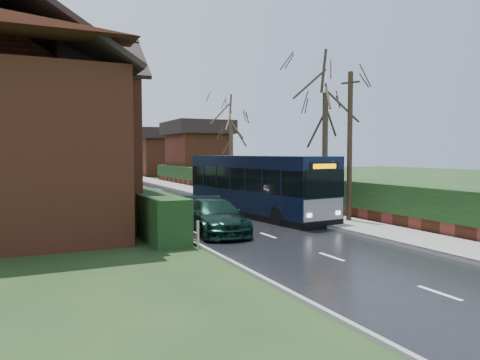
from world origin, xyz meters
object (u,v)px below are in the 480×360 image
brick_house (11,123)px  bus (257,186)px  car_silver (149,201)px  car_green (215,216)px  telegraph_pole (350,147)px  bus_stop_sign (328,184)px

brick_house → bus: 11.42m
car_silver → car_green: size_ratio=0.98×
brick_house → car_green: bearing=-37.0°
car_silver → telegraph_pole: bearing=-46.7°
car_green → telegraph_pole: telegraph_pole is taller
bus → bus_stop_sign: bearing=-85.0°
car_green → telegraph_pole: size_ratio=0.69×
telegraph_pole → brick_house: bearing=134.2°
brick_house → car_silver: size_ratio=3.25×
brick_house → bus: brick_house is taller
brick_house → car_silver: brick_house is taller
car_silver → bus_stop_sign: (6.00, -6.37, 1.08)m
car_green → bus_stop_sign: bus_stop_sign is taller
car_silver → brick_house: bearing=172.9°
brick_house → telegraph_pole: 14.61m
car_green → car_silver: bearing=107.8°
bus → car_silver: (-5.01, 1.79, -0.71)m
bus → car_green: bus is taller
bus → car_silver: size_ratio=2.23×
brick_house → car_green: 9.67m
brick_house → car_green: size_ratio=3.18×
bus → bus_stop_sign: bus is taller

